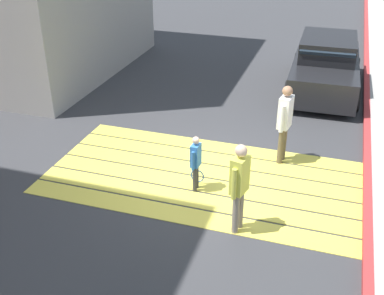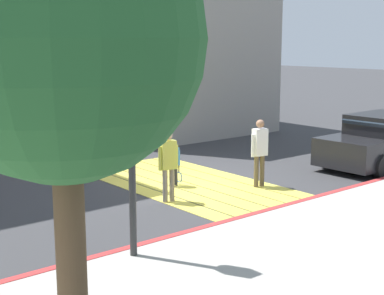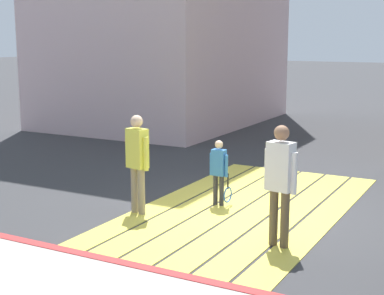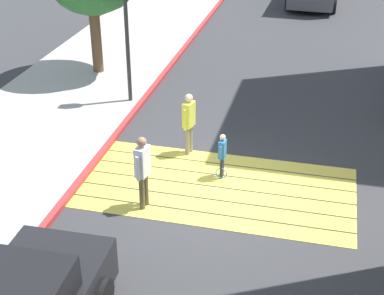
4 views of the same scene
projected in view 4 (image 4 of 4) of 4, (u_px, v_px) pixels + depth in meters
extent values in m
plane|color=#38383A|center=(218.00, 187.00, 13.70)|extent=(120.00, 120.00, 0.00)
cube|color=#EAD64C|center=(205.00, 220.00, 12.52)|extent=(6.40, 0.50, 0.01)
cube|color=#EAD64C|center=(210.00, 206.00, 12.99)|extent=(6.40, 0.50, 0.01)
cube|color=#EAD64C|center=(215.00, 193.00, 13.46)|extent=(6.40, 0.50, 0.01)
cube|color=#EAD64C|center=(220.00, 181.00, 13.93)|extent=(6.40, 0.50, 0.01)
cube|color=#EAD64C|center=(224.00, 170.00, 14.40)|extent=(6.40, 0.50, 0.01)
cube|color=#EAD64C|center=(228.00, 159.00, 14.87)|extent=(6.40, 0.50, 0.01)
cube|color=#ADA8A0|center=(4.00, 158.00, 14.84)|extent=(4.80, 40.00, 0.12)
cube|color=#BC3333|center=(90.00, 169.00, 14.34)|extent=(0.16, 40.00, 0.13)
cube|color=#1E2833|center=(34.00, 271.00, 9.26)|extent=(1.48, 0.36, 0.49)
cylinder|color=black|center=(9.00, 282.00, 10.33)|extent=(0.24, 0.67, 0.66)
cylinder|color=black|center=(289.00, 1.00, 27.40)|extent=(0.28, 0.81, 0.80)
cylinder|color=black|center=(334.00, 4.00, 26.92)|extent=(0.28, 0.81, 0.80)
cylinder|color=#2D2D2D|center=(128.00, 51.00, 17.16)|extent=(0.12, 0.12, 3.40)
cylinder|color=brown|center=(96.00, 38.00, 19.56)|extent=(0.36, 0.36, 2.60)
cylinder|color=gray|center=(190.00, 138.00, 15.05)|extent=(0.12, 0.12, 0.79)
cylinder|color=gray|center=(187.00, 141.00, 14.92)|extent=(0.12, 0.12, 0.79)
cube|color=#D8D84C|center=(189.00, 114.00, 14.64)|extent=(0.29, 0.39, 0.66)
sphere|color=beige|center=(189.00, 98.00, 14.42)|extent=(0.21, 0.21, 0.21)
cylinder|color=#D8D84C|center=(192.00, 114.00, 14.83)|extent=(0.09, 0.09, 0.56)
cylinder|color=#D8D84C|center=(185.00, 120.00, 14.51)|extent=(0.09, 0.09, 0.56)
cylinder|color=brown|center=(146.00, 189.00, 12.87)|extent=(0.12, 0.12, 0.83)
cylinder|color=brown|center=(142.00, 193.00, 12.72)|extent=(0.12, 0.12, 0.83)
cube|color=white|center=(142.00, 161.00, 12.43)|extent=(0.29, 0.40, 0.69)
sphere|color=#9E7051|center=(141.00, 142.00, 12.21)|extent=(0.21, 0.21, 0.21)
cylinder|color=white|center=(147.00, 160.00, 12.63)|extent=(0.09, 0.09, 0.59)
cylinder|color=white|center=(138.00, 169.00, 12.29)|extent=(0.09, 0.09, 0.59)
cylinder|color=#333338|center=(222.00, 166.00, 14.02)|extent=(0.08, 0.08, 0.55)
cylinder|color=#333338|center=(221.00, 169.00, 13.92)|extent=(0.08, 0.08, 0.55)
cube|color=#3372BF|center=(222.00, 149.00, 13.73)|extent=(0.16, 0.25, 0.46)
sphere|color=beige|center=(223.00, 137.00, 13.58)|extent=(0.14, 0.14, 0.14)
cylinder|color=#3372BF|center=(224.00, 148.00, 13.88)|extent=(0.06, 0.06, 0.39)
cylinder|color=#3372BF|center=(221.00, 154.00, 13.63)|extent=(0.06, 0.06, 0.39)
cylinder|color=black|center=(221.00, 165.00, 13.73)|extent=(0.03, 0.03, 0.28)
torus|color=blue|center=(221.00, 173.00, 13.85)|extent=(0.28, 0.04, 0.28)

